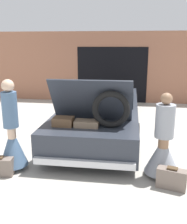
% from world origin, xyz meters
% --- Properties ---
extents(ground_plane, '(40.00, 40.00, 0.00)m').
position_xyz_m(ground_plane, '(0.00, 0.00, 0.00)').
color(ground_plane, '#ADA89E').
extents(garage_wall_back, '(12.00, 0.14, 2.80)m').
position_xyz_m(garage_wall_back, '(0.00, 3.77, 1.39)').
color(garage_wall_back, '#9E664C').
rests_on(garage_wall_back, ground_plane).
extents(car, '(1.98, 5.38, 1.69)m').
position_xyz_m(car, '(0.00, 0.00, 0.55)').
color(car, '#2D333D').
rests_on(car, ground_plane).
extents(person_left, '(0.53, 0.53, 1.73)m').
position_xyz_m(person_left, '(-1.39, -2.52, 0.63)').
color(person_left, beige).
rests_on(person_left, ground_plane).
extents(person_right, '(0.64, 0.64, 1.54)m').
position_xyz_m(person_right, '(1.39, -2.40, 0.54)').
color(person_right, '#997051').
rests_on(person_right, ground_plane).
extents(suitcase_beside_right_person, '(0.51, 0.31, 0.38)m').
position_xyz_m(suitcase_beside_right_person, '(1.51, -2.82, 0.18)').
color(suitcase_beside_right_person, '#75665B').
rests_on(suitcase_beside_right_person, ground_plane).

